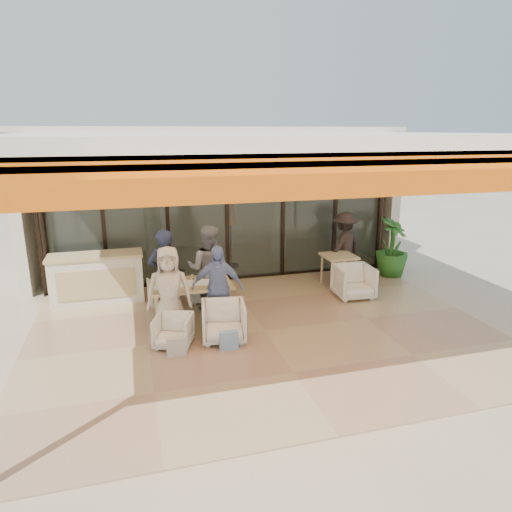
{
  "coord_description": "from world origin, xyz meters",
  "views": [
    {
      "loc": [
        -2.15,
        -7.1,
        3.46
      ],
      "look_at": [
        0.1,
        0.9,
        1.15
      ],
      "focal_mm": 32.0,
      "sensor_mm": 36.0,
      "label": 1
    }
  ],
  "objects": [
    {
      "name": "chair_near_left",
      "position": [
        -1.59,
        -0.12,
        0.3
      ],
      "size": [
        0.73,
        0.71,
        0.59
      ],
      "primitive_type": "imported",
      "rotation": [
        0.0,
        0.0,
        -0.37
      ],
      "color": "white",
      "rests_on": "ground"
    },
    {
      "name": "diner_cream",
      "position": [
        -1.59,
        0.38,
        0.79
      ],
      "size": [
        0.83,
        0.6,
        1.58
      ],
      "primitive_type": "imported",
      "rotation": [
        0.0,
        0.0,
        -0.14
      ],
      "color": "beige",
      "rests_on": "ground"
    },
    {
      "name": "glass_storefront",
      "position": [
        0.0,
        3.0,
        1.6
      ],
      "size": [
        8.08,
        0.1,
        3.2
      ],
      "color": "#9EADA3",
      "rests_on": "ground"
    },
    {
      "name": "ground",
      "position": [
        0.0,
        0.0,
        0.0
      ],
      "size": [
        70.0,
        70.0,
        0.0
      ],
      "primitive_type": "plane",
      "color": "#C6B293",
      "rests_on": "ground"
    },
    {
      "name": "dining_table",
      "position": [
        -1.18,
        0.84,
        0.69
      ],
      "size": [
        1.5,
        0.9,
        0.93
      ],
      "color": "#D3BD81",
      "rests_on": "ground"
    },
    {
      "name": "side_chair",
      "position": [
        2.32,
        1.14,
        0.39
      ],
      "size": [
        0.8,
        0.76,
        0.78
      ],
      "primitive_type": "imported",
      "rotation": [
        0.0,
        0.0,
        -0.07
      ],
      "color": "white",
      "rests_on": "ground"
    },
    {
      "name": "side_table",
      "position": [
        2.32,
        1.89,
        0.64
      ],
      "size": [
        0.7,
        0.7,
        0.74
      ],
      "color": "#D3BD81",
      "rests_on": "ground"
    },
    {
      "name": "diner_periwinkle",
      "position": [
        -0.75,
        0.38,
        0.77
      ],
      "size": [
        0.96,
        0.57,
        1.54
      ],
      "primitive_type": "imported",
      "rotation": [
        0.0,
        0.0,
        -0.22
      ],
      "color": "#7887C8",
      "rests_on": "ground"
    },
    {
      "name": "host_counter",
      "position": [
        -2.88,
        2.3,
        0.53
      ],
      "size": [
        1.85,
        0.65,
        1.04
      ],
      "color": "silver",
      "rests_on": "ground"
    },
    {
      "name": "potted_palm",
      "position": [
        3.91,
        2.27,
        0.71
      ],
      "size": [
        1.13,
        1.13,
        1.43
      ],
      "primitive_type": "imported",
      "rotation": [
        0.0,
        0.0,
        0.76
      ],
      "color": "#1E5919",
      "rests_on": "ground"
    },
    {
      "name": "diner_grey",
      "position": [
        -0.75,
        1.28,
        0.86
      ],
      "size": [
        1.02,
        0.91,
        1.72
      ],
      "primitive_type": "imported",
      "rotation": [
        0.0,
        0.0,
        2.76
      ],
      "color": "slate",
      "rests_on": "ground"
    },
    {
      "name": "terrace_structure",
      "position": [
        0.0,
        -0.26,
        3.25
      ],
      "size": [
        8.0,
        6.0,
        3.4
      ],
      "color": "silver",
      "rests_on": "ground"
    },
    {
      "name": "tote_bag_blue",
      "position": [
        -0.75,
        -0.52,
        0.17
      ],
      "size": [
        0.3,
        0.1,
        0.34
      ],
      "primitive_type": "cube",
      "color": "#99BFD8",
      "rests_on": "ground"
    },
    {
      "name": "chair_far_right",
      "position": [
        -0.75,
        1.78,
        0.29
      ],
      "size": [
        0.65,
        0.62,
        0.58
      ],
      "primitive_type": "imported",
      "rotation": [
        0.0,
        0.0,
        2.97
      ],
      "color": "white",
      "rests_on": "ground"
    },
    {
      "name": "interior_block",
      "position": [
        0.01,
        5.31,
        2.23
      ],
      "size": [
        9.05,
        3.62,
        3.52
      ],
      "color": "silver",
      "rests_on": "ground"
    },
    {
      "name": "tote_bag_cream",
      "position": [
        -1.59,
        -0.52,
        0.17
      ],
      "size": [
        0.3,
        0.1,
        0.34
      ],
      "primitive_type": "cube",
      "color": "silver",
      "rests_on": "ground"
    },
    {
      "name": "terrace_floor",
      "position": [
        0.0,
        0.0,
        0.01
      ],
      "size": [
        8.0,
        6.0,
        0.01
      ],
      "primitive_type": "cube",
      "color": "tan",
      "rests_on": "ground"
    },
    {
      "name": "chair_near_right",
      "position": [
        -0.75,
        -0.12,
        0.37
      ],
      "size": [
        0.81,
        0.77,
        0.74
      ],
      "primitive_type": "imported",
      "rotation": [
        0.0,
        0.0,
        -0.15
      ],
      "color": "white",
      "rests_on": "ground"
    },
    {
      "name": "chair_far_left",
      "position": [
        -1.59,
        1.78,
        0.3
      ],
      "size": [
        0.63,
        0.6,
        0.61
      ],
      "primitive_type": "imported",
      "rotation": [
        0.0,
        0.0,
        3.22
      ],
      "color": "white",
      "rests_on": "ground"
    },
    {
      "name": "diner_navy",
      "position": [
        -1.59,
        1.28,
        0.84
      ],
      "size": [
        0.71,
        0.57,
        1.68
      ],
      "primitive_type": "imported",
      "rotation": [
        0.0,
        0.0,
        3.45
      ],
      "color": "#1A1D3A",
      "rests_on": "ground"
    },
    {
      "name": "standing_woman",
      "position": [
        2.67,
        2.38,
        0.81
      ],
      "size": [
        1.21,
        1.03,
        1.62
      ],
      "primitive_type": "imported",
      "rotation": [
        0.0,
        0.0,
        3.64
      ],
      "color": "black",
      "rests_on": "ground"
    }
  ]
}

